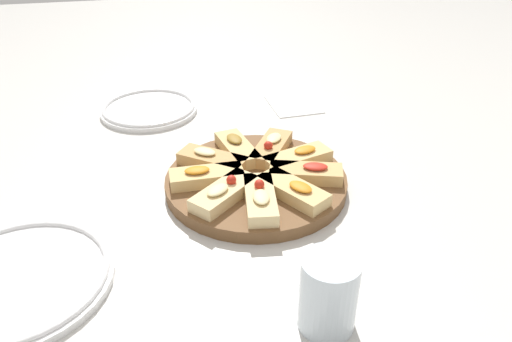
{
  "coord_description": "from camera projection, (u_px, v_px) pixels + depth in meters",
  "views": [
    {
      "loc": [
        -0.69,
        0.15,
        0.46
      ],
      "look_at": [
        0.0,
        0.0,
        0.03
      ],
      "focal_mm": 35.0,
      "sensor_mm": 36.0,
      "label": 1
    }
  ],
  "objects": [
    {
      "name": "ground_plane",
      "position": [
        256.0,
        187.0,
        0.84
      ],
      "size": [
        3.0,
        3.0,
        0.0
      ],
      "primitive_type": "plane",
      "color": "beige"
    },
    {
      "name": "serving_board",
      "position": [
        256.0,
        182.0,
        0.84
      ],
      "size": [
        0.3,
        0.3,
        0.02
      ],
      "primitive_type": "cylinder",
      "color": "brown",
      "rests_on": "ground_plane"
    },
    {
      "name": "focaccia_slice_0",
      "position": [
        298.0,
        158.0,
        0.86
      ],
      "size": [
        0.08,
        0.13,
        0.03
      ],
      "color": "#DBB775",
      "rests_on": "serving_board"
    },
    {
      "name": "focaccia_slice_1",
      "position": [
        271.0,
        148.0,
        0.89
      ],
      "size": [
        0.13,
        0.1,
        0.03
      ],
      "color": "tan",
      "rests_on": "serving_board"
    },
    {
      "name": "focaccia_slice_2",
      "position": [
        237.0,
        148.0,
        0.89
      ],
      "size": [
        0.13,
        0.07,
        0.03
      ],
      "color": "#DBB775",
      "rests_on": "serving_board"
    },
    {
      "name": "focaccia_slice_3",
      "position": [
        212.0,
        160.0,
        0.86
      ],
      "size": [
        0.11,
        0.12,
        0.03
      ],
      "color": "tan",
      "rests_on": "serving_board"
    },
    {
      "name": "focaccia_slice_4",
      "position": [
        206.0,
        176.0,
        0.81
      ],
      "size": [
        0.05,
        0.12,
        0.03
      ],
      "color": "#DBB775",
      "rests_on": "serving_board"
    },
    {
      "name": "focaccia_slice_5",
      "position": [
        224.0,
        193.0,
        0.77
      ],
      "size": [
        0.11,
        0.12,
        0.03
      ],
      "color": "#E5C689",
      "rests_on": "serving_board"
    },
    {
      "name": "focaccia_slice_6",
      "position": [
        260.0,
        198.0,
        0.76
      ],
      "size": [
        0.12,
        0.06,
        0.03
      ],
      "color": "#E5C689",
      "rests_on": "serving_board"
    },
    {
      "name": "focaccia_slice_7",
      "position": [
        293.0,
        190.0,
        0.77
      ],
      "size": [
        0.12,
        0.1,
        0.03
      ],
      "color": "#DBB775",
      "rests_on": "serving_board"
    },
    {
      "name": "focaccia_slice_8",
      "position": [
        306.0,
        173.0,
        0.82
      ],
      "size": [
        0.08,
        0.13,
        0.03
      ],
      "color": "tan",
      "rests_on": "serving_board"
    },
    {
      "name": "plate_left",
      "position": [
        18.0,
        279.0,
        0.64
      ],
      "size": [
        0.24,
        0.24,
        0.02
      ],
      "color": "white",
      "rests_on": "ground_plane"
    },
    {
      "name": "plate_right",
      "position": [
        149.0,
        109.0,
        1.1
      ],
      "size": [
        0.21,
        0.21,
        0.02
      ],
      "color": "white",
      "rests_on": "ground_plane"
    },
    {
      "name": "water_glass",
      "position": [
        328.0,
        294.0,
        0.57
      ],
      "size": [
        0.07,
        0.07,
        0.1
      ],
      "primitive_type": "cylinder",
      "color": "silver",
      "rests_on": "ground_plane"
    },
    {
      "name": "napkin_stack",
      "position": [
        294.0,
        104.0,
        1.13
      ],
      "size": [
        0.13,
        0.11,
        0.0
      ],
      "primitive_type": "cube",
      "rotation": [
        0.0,
        0.0,
        0.05
      ],
      "color": "white",
      "rests_on": "ground_plane"
    }
  ]
}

